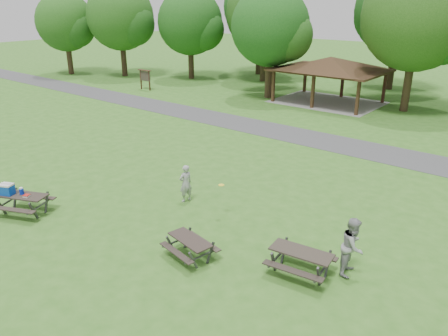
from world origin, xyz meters
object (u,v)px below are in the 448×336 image
picnic_table_middle (190,243)px  frisbee_catcher (353,246)px  picnic_table_near (18,196)px  frisbee_thrower (186,183)px

picnic_table_middle → frisbee_catcher: bearing=29.5°
picnic_table_near → frisbee_catcher: bearing=20.4°
frisbee_thrower → frisbee_catcher: 7.71m
picnic_table_middle → picnic_table_near: bearing=-165.6°
picnic_table_near → frisbee_thrower: 6.73m
picnic_table_middle → frisbee_thrower: size_ratio=1.15×
frisbee_thrower → frisbee_catcher: (7.69, -0.54, 0.13)m
picnic_table_middle → frisbee_thrower: 4.43m
picnic_table_near → picnic_table_middle: size_ratio=1.28×
frisbee_catcher → picnic_table_near: bearing=102.5°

